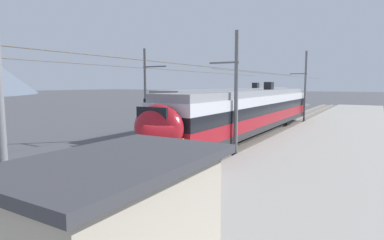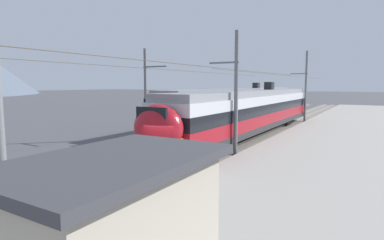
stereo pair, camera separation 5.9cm
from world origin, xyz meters
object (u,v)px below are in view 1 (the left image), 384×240
Objects in this scene: platform_sign at (178,158)px; train_far_track at (240,102)px; train_near_platform at (252,110)px; catenary_mast_mid at (234,92)px; catenary_mast_far_side at (147,92)px; potted_plant_platform_edge at (133,201)px; handbag_beside_passenger at (147,208)px; catenary_mast_east at (304,86)px; passenger_walking at (135,190)px.

train_far_track is at bearing 17.88° from platform_sign.
catenary_mast_mid reaches higher than train_near_platform.
train_far_track is 15.16m from catenary_mast_far_side.
catenary_mast_far_side is at bearing 36.95° from potted_plant_platform_edge.
catenary_mast_mid reaches higher than platform_sign.
train_near_platform reaches higher than handbag_beside_passenger.
train_far_track is (9.90, 5.09, 0.01)m from train_near_platform.
catenary_mast_east reaches higher than passenger_walking.
train_near_platform reaches higher than passenger_walking.
potted_plant_platform_edge is (-0.26, 0.35, 0.24)m from handbag_beside_passenger.
train_far_track is 18.43m from catenary_mast_mid.
handbag_beside_passenger is (-9.92, -1.29, -3.48)m from catenary_mast_mid.
passenger_walking is at bearing -163.89° from train_far_track.
train_near_platform is 13.15m from catenary_mast_east.
train_far_track reaches higher than potted_plant_platform_edge.
passenger_walking reaches higher than handbag_beside_passenger.
catenary_mast_mid is 59.95× the size of potted_plant_platform_edge.
catenary_mast_east is (12.92, -1.51, 1.93)m from train_near_platform.
catenary_mast_east reaches higher than catenary_mast_mid.
platform_sign is (-16.19, -3.33, -0.31)m from train_near_platform.
platform_sign reaches higher than handbag_beside_passenger.
catenary_mast_mid is at bearing -158.96° from train_far_track.
catenary_mast_far_side is (-5.08, 6.84, 1.52)m from train_near_platform.
platform_sign is (-26.10, -8.42, -0.32)m from train_far_track.
train_far_track is 28.38m from potted_plant_platform_edge.
handbag_beside_passenger is at bearing -141.43° from catenary_mast_far_side.
catenary_mast_far_side is (-14.98, 1.75, 1.52)m from train_far_track.
catenary_mast_mid is 110.95× the size of handbag_beside_passenger.
catenary_mast_mid is at bearing 7.66° from passenger_walking.
catenary_mast_mid is 10.59m from handbag_beside_passenger.
catenary_mast_far_side is at bearing 38.57° from handbag_beside_passenger.
passenger_walking is (-27.78, -8.02, -1.01)m from train_far_track.
potted_plant_platform_edge is at bearing 127.06° from handbag_beside_passenger.
catenary_mast_far_side is 59.95× the size of potted_plant_platform_edge.
catenary_mast_far_side is at bearing 126.56° from train_near_platform.
handbag_beside_passenger is 0.50m from potted_plant_platform_edge.
train_far_track is at bearing 27.21° from train_near_platform.
handbag_beside_passenger is at bearing 150.62° from platform_sign.
train_near_platform is 74.64× the size of handbag_beside_passenger.
platform_sign is (-11.12, -10.17, -1.84)m from catenary_mast_far_side.
handbag_beside_passenger is at bearing -172.61° from catenary_mast_mid.
catenary_mast_far_side is (-18.00, 8.35, -0.40)m from catenary_mast_east.
catenary_mast_far_side reaches higher than handbag_beside_passenger.
potted_plant_platform_edge is at bearing -178.24° from catenary_mast_east.
train_near_platform reaches higher than potted_plant_platform_edge.
potted_plant_platform_edge is at bearing -174.74° from catenary_mast_mid.
catenary_mast_far_side is at bearing 155.10° from catenary_mast_east.
catenary_mast_east is 18.10× the size of platform_sign.
catenary_mast_far_side is 15.80m from handbag_beside_passenger.
catenary_mast_east is 19.84m from catenary_mast_far_side.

